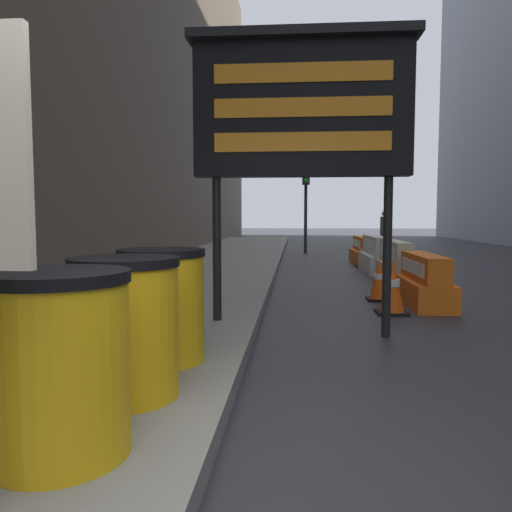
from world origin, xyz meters
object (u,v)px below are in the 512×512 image
object	(u,v)px
jersey_barrier_cream	(395,266)
traffic_cone_near	(392,287)
pedestrian_worker	(385,229)
barrel_drum_back	(162,305)
message_board	(302,109)
traffic_cone_far	(363,253)
jersey_barrier_white	(376,256)
barrel_drum_foreground	(58,363)
jersey_barrier_orange_far	(424,283)
jersey_barrier_orange_near	(363,252)
traffic_light_near_curb	(306,187)
traffic_cone_mid	(379,280)
barrel_drum_middle	(126,327)

from	to	relation	value
jersey_barrier_cream	traffic_cone_near	size ratio (longest dim) A/B	2.38
pedestrian_worker	barrel_drum_back	bearing A→B (deg)	0.55
traffic_cone_near	pedestrian_worker	world-z (taller)	pedestrian_worker
message_board	traffic_cone_far	distance (m)	8.71
message_board	jersey_barrier_white	size ratio (longest dim) A/B	1.61
barrel_drum_foreground	message_board	bearing A→B (deg)	69.61
jersey_barrier_orange_far	traffic_cone_far	size ratio (longest dim) A/B	2.26
traffic_cone_far	jersey_barrier_orange_near	bearing A→B (deg)	83.04
traffic_light_near_curb	barrel_drum_foreground	bearing A→B (deg)	-95.37
jersey_barrier_orange_far	traffic_cone_mid	bearing A→B (deg)	149.44
barrel_drum_foreground	jersey_barrier_orange_far	bearing A→B (deg)	60.06
barrel_drum_back	traffic_light_near_curb	world-z (taller)	traffic_light_near_curb
message_board	traffic_cone_mid	distance (m)	3.64
jersey_barrier_white	jersey_barrier_orange_far	bearing A→B (deg)	-90.00
message_board	jersey_barrier_white	distance (m)	7.50
traffic_light_near_curb	pedestrian_worker	distance (m)	3.30
traffic_light_near_curb	jersey_barrier_cream	bearing A→B (deg)	-79.56
barrel_drum_back	traffic_cone_far	world-z (taller)	barrel_drum_back
message_board	pedestrian_worker	bearing A→B (deg)	75.96
barrel_drum_foreground	pedestrian_worker	xyz separation A→B (m)	(4.37, 15.83, 0.31)
barrel_drum_middle	traffic_cone_far	distance (m)	11.16
jersey_barrier_white	traffic_cone_near	distance (m)	5.54
jersey_barrier_cream	traffic_light_near_curb	bearing A→B (deg)	100.44
barrel_drum_middle	jersey_barrier_orange_far	size ratio (longest dim) A/B	0.54
barrel_drum_foreground	barrel_drum_back	bearing A→B (deg)	87.53
jersey_barrier_cream	barrel_drum_middle	bearing A→B (deg)	-114.22
jersey_barrier_cream	traffic_cone_far	distance (m)	3.77
barrel_drum_back	jersey_barrier_cream	xyz separation A→B (m)	(3.12, 6.13, -0.25)
jersey_barrier_cream	traffic_cone_far	xyz separation A→B (m)	(-0.13, 3.77, -0.01)
jersey_barrier_cream	traffic_cone_near	bearing A→B (deg)	-101.75
traffic_cone_mid	pedestrian_worker	xyz separation A→B (m)	(1.81, 9.92, 0.61)
barrel_drum_middle	jersey_barrier_orange_near	size ratio (longest dim) A/B	0.46
traffic_cone_mid	traffic_cone_far	distance (m)	5.70
jersey_barrier_orange_near	message_board	bearing A→B (deg)	-101.82
jersey_barrier_orange_far	traffic_cone_mid	distance (m)	0.73
jersey_barrier_orange_near	traffic_cone_mid	xyz separation A→B (m)	(-0.63, -6.72, -0.01)
barrel_drum_back	traffic_cone_far	size ratio (longest dim) A/B	1.21
traffic_cone_near	jersey_barrier_white	bearing A→B (deg)	83.42
jersey_barrier_orange_far	pedestrian_worker	xyz separation A→B (m)	(1.18, 10.29, 0.60)
barrel_drum_foreground	traffic_cone_far	world-z (taller)	barrel_drum_foreground
message_board	pedestrian_worker	world-z (taller)	message_board
message_board	pedestrian_worker	xyz separation A→B (m)	(3.12, 12.48, -1.64)
barrel_drum_back	jersey_barrier_white	world-z (taller)	barrel_drum_back
traffic_cone_near	traffic_cone_mid	size ratio (longest dim) A/B	1.12
jersey_barrier_cream	pedestrian_worker	world-z (taller)	pedestrian_worker
barrel_drum_foreground	traffic_cone_mid	size ratio (longest dim) A/B	1.35
barrel_drum_foreground	traffic_cone_far	bearing A→B (deg)	75.20
jersey_barrier_orange_far	jersey_barrier_white	bearing A→B (deg)	90.00
traffic_cone_far	jersey_barrier_orange_far	bearing A→B (deg)	-88.79
jersey_barrier_white	traffic_cone_mid	bearing A→B (deg)	-98.19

